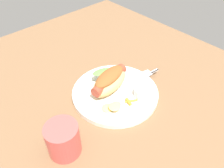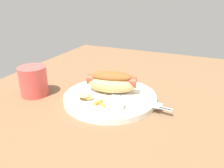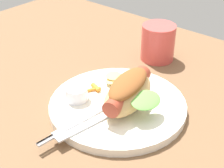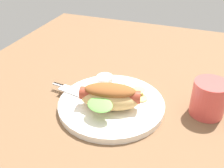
{
  "view_description": "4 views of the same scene",
  "coord_description": "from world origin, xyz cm",
  "px_view_note": "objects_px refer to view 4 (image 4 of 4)",
  "views": [
    {
      "loc": [
        -33.44,
        37.24,
        48.87
      ],
      "look_at": [
        2.48,
        4.13,
        5.02
      ],
      "focal_mm": 36.29,
      "sensor_mm": 36.0,
      "label": 1
    },
    {
      "loc": [
        -48.53,
        -20.1,
        28.51
      ],
      "look_at": [
        3.77,
        3.07,
        4.34
      ],
      "focal_mm": 35.38,
      "sensor_mm": 36.0,
      "label": 2
    },
    {
      "loc": [
        34.82,
        -37.38,
        38.87
      ],
      "look_at": [
        1.55,
        2.18,
        5.81
      ],
      "focal_mm": 54.07,
      "sensor_mm": 36.0,
      "label": 3
    },
    {
      "loc": [
        51.51,
        21.5,
        40.04
      ],
      "look_at": [
        1.12,
        2.74,
        6.01
      ],
      "focal_mm": 42.71,
      "sensor_mm": 36.0,
      "label": 4
    }
  ],
  "objects_px": {
    "sauce_ramekin": "(105,81)",
    "knife": "(82,96)",
    "carrot_garnish": "(120,88)",
    "hot_dog": "(110,96)",
    "plate": "(111,104)",
    "fork": "(81,91)",
    "drinking_cup": "(209,98)",
    "chips_pile": "(138,93)"
  },
  "relations": [
    {
      "from": "plate",
      "to": "drinking_cup",
      "type": "bearing_deg",
      "value": 104.5
    },
    {
      "from": "plate",
      "to": "fork",
      "type": "xyz_separation_m",
      "value": [
        -0.01,
        -0.09,
        0.01
      ]
    },
    {
      "from": "fork",
      "to": "sauce_ramekin",
      "type": "bearing_deg",
      "value": -124.19
    },
    {
      "from": "knife",
      "to": "chips_pile",
      "type": "distance_m",
      "value": 0.14
    },
    {
      "from": "chips_pile",
      "to": "plate",
      "type": "bearing_deg",
      "value": -49.45
    },
    {
      "from": "plate",
      "to": "knife",
      "type": "relative_size",
      "value": 1.81
    },
    {
      "from": "plate",
      "to": "hot_dog",
      "type": "relative_size",
      "value": 1.72
    },
    {
      "from": "fork",
      "to": "plate",
      "type": "bearing_deg",
      "value": 177.43
    },
    {
      "from": "carrot_garnish",
      "to": "knife",
      "type": "bearing_deg",
      "value": -49.49
    },
    {
      "from": "carrot_garnish",
      "to": "sauce_ramekin",
      "type": "bearing_deg",
      "value": -94.63
    },
    {
      "from": "fork",
      "to": "knife",
      "type": "height_order",
      "value": "same"
    },
    {
      "from": "drinking_cup",
      "to": "plate",
      "type": "bearing_deg",
      "value": -75.5
    },
    {
      "from": "chips_pile",
      "to": "hot_dog",
      "type": "bearing_deg",
      "value": -36.46
    },
    {
      "from": "plate",
      "to": "carrot_garnish",
      "type": "relative_size",
      "value": 7.32
    },
    {
      "from": "sauce_ramekin",
      "to": "knife",
      "type": "relative_size",
      "value": 0.3
    },
    {
      "from": "hot_dog",
      "to": "sauce_ramekin",
      "type": "bearing_deg",
      "value": -73.69
    },
    {
      "from": "chips_pile",
      "to": "knife",
      "type": "bearing_deg",
      "value": -68.39
    },
    {
      "from": "chips_pile",
      "to": "carrot_garnish",
      "type": "bearing_deg",
      "value": -106.38
    },
    {
      "from": "knife",
      "to": "drinking_cup",
      "type": "bearing_deg",
      "value": -157.96
    },
    {
      "from": "carrot_garnish",
      "to": "fork",
      "type": "bearing_deg",
      "value": -61.65
    },
    {
      "from": "sauce_ramekin",
      "to": "chips_pile",
      "type": "bearing_deg",
      "value": 78.94
    },
    {
      "from": "hot_dog",
      "to": "knife",
      "type": "height_order",
      "value": "hot_dog"
    },
    {
      "from": "carrot_garnish",
      "to": "drinking_cup",
      "type": "height_order",
      "value": "drinking_cup"
    },
    {
      "from": "carrot_garnish",
      "to": "hot_dog",
      "type": "bearing_deg",
      "value": 1.56
    },
    {
      "from": "plate",
      "to": "sauce_ramekin",
      "type": "relative_size",
      "value": 6.0
    },
    {
      "from": "knife",
      "to": "carrot_garnish",
      "type": "height_order",
      "value": "carrot_garnish"
    },
    {
      "from": "knife",
      "to": "sauce_ramekin",
      "type": "bearing_deg",
      "value": -105.31
    },
    {
      "from": "fork",
      "to": "drinking_cup",
      "type": "height_order",
      "value": "drinking_cup"
    },
    {
      "from": "drinking_cup",
      "to": "carrot_garnish",
      "type": "bearing_deg",
      "value": -91.43
    },
    {
      "from": "hot_dog",
      "to": "carrot_garnish",
      "type": "xyz_separation_m",
      "value": [
        -0.08,
        -0.0,
        -0.03
      ]
    },
    {
      "from": "knife",
      "to": "chips_pile",
      "type": "relative_size",
      "value": 2.35
    },
    {
      "from": "hot_dog",
      "to": "drinking_cup",
      "type": "xyz_separation_m",
      "value": [
        -0.08,
        0.22,
        -0.0
      ]
    },
    {
      "from": "sauce_ramekin",
      "to": "plate",
      "type": "bearing_deg",
      "value": 33.24
    },
    {
      "from": "fork",
      "to": "drinking_cup",
      "type": "bearing_deg",
      "value": -165.68
    },
    {
      "from": "plate",
      "to": "hot_dog",
      "type": "xyz_separation_m",
      "value": [
        0.02,
        0.0,
        0.04
      ]
    },
    {
      "from": "fork",
      "to": "knife",
      "type": "relative_size",
      "value": 1.18
    },
    {
      "from": "plate",
      "to": "knife",
      "type": "xyz_separation_m",
      "value": [
        0.01,
        -0.08,
        0.01
      ]
    },
    {
      "from": "carrot_garnish",
      "to": "drinking_cup",
      "type": "bearing_deg",
      "value": 88.57
    },
    {
      "from": "plate",
      "to": "fork",
      "type": "height_order",
      "value": "fork"
    },
    {
      "from": "plate",
      "to": "fork",
      "type": "relative_size",
      "value": 1.53
    },
    {
      "from": "hot_dog",
      "to": "carrot_garnish",
      "type": "relative_size",
      "value": 4.26
    },
    {
      "from": "knife",
      "to": "carrot_garnish",
      "type": "relative_size",
      "value": 4.05
    }
  ]
}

